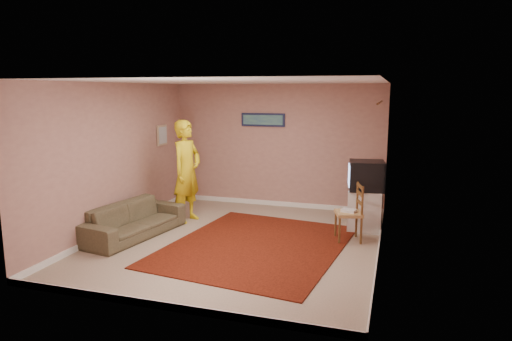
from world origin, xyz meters
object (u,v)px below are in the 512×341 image
(crt_tv, at_px, (366,176))
(chair_b, at_px, (349,206))
(tv_cabinet, at_px, (365,210))
(chair_a, at_px, (369,195))
(person, at_px, (187,171))
(sofa, at_px, (134,220))

(crt_tv, bearing_deg, chair_b, -115.47)
(tv_cabinet, relative_size, chair_a, 1.59)
(crt_tv, xyz_separation_m, chair_b, (-0.22, -0.68, -0.40))
(person, bearing_deg, crt_tv, -71.02)
(tv_cabinet, distance_m, chair_a, 0.61)
(crt_tv, height_order, person, person)
(chair_a, relative_size, person, 0.24)
(chair_a, xyz_separation_m, sofa, (-3.77, -2.12, -0.23))
(chair_b, relative_size, person, 0.28)
(crt_tv, height_order, chair_a, crt_tv)
(chair_a, bearing_deg, person, -165.13)
(person, bearing_deg, tv_cabinet, -71.02)
(chair_a, height_order, person, person)
(person, bearing_deg, chair_b, -83.27)
(chair_a, bearing_deg, chair_b, -102.68)
(tv_cabinet, height_order, crt_tv, crt_tv)
(chair_a, xyz_separation_m, person, (-3.30, -0.99, 0.45))
(tv_cabinet, height_order, sofa, tv_cabinet)
(tv_cabinet, xyz_separation_m, crt_tv, (-0.01, -0.00, 0.62))
(crt_tv, relative_size, person, 0.35)
(crt_tv, bearing_deg, tv_cabinet, -0.00)
(tv_cabinet, relative_size, crt_tv, 1.09)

